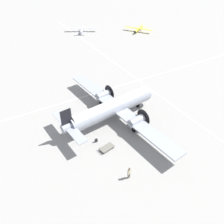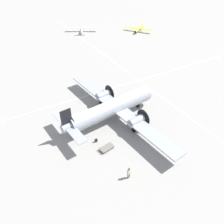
# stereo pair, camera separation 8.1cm
# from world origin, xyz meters

# --- Properties ---
(ground_plane) EXTENTS (300.00, 300.00, 0.00)m
(ground_plane) POSITION_xyz_m (0.00, 0.00, 0.00)
(ground_plane) COLOR gray
(apron_line_eastwest) EXTENTS (120.00, 0.16, 0.01)m
(apron_line_eastwest) POSITION_xyz_m (0.00, -8.72, 0.00)
(apron_line_eastwest) COLOR silver
(apron_line_eastwest) RESTS_ON ground_plane
(apron_line_northsouth) EXTENTS (0.16, 120.00, 0.01)m
(apron_line_northsouth) POSITION_xyz_m (-11.60, 0.00, 0.00)
(apron_line_northsouth) COLOR silver
(apron_line_northsouth) RESTS_ON ground_plane
(airliner_main) EXTENTS (17.35, 26.47, 5.46)m
(airliner_main) POSITION_xyz_m (-0.38, -0.04, 2.41)
(airliner_main) COLOR #9399A3
(airliner_main) RESTS_ON ground_plane
(crew_foreground) EXTENTS (0.59, 0.34, 1.75)m
(crew_foreground) POSITION_xyz_m (3.94, 11.08, 1.10)
(crew_foreground) COLOR #473D2D
(crew_foreground) RESTS_ON ground_plane
(suitcase_near_door) EXTENTS (0.43, 0.15, 0.63)m
(suitcase_near_door) POSITION_xyz_m (4.67, 3.42, 0.30)
(suitcase_near_door) COLOR #232328
(suitcase_near_door) RESTS_ON ground_plane
(baggage_cart) EXTENTS (2.25, 1.49, 0.56)m
(baggage_cart) POSITION_xyz_m (3.99, 5.44, 0.28)
(baggage_cart) COLOR #6B665B
(baggage_cart) RESTS_ON ground_plane
(light_aircraft_distant) EXTENTS (9.54, 7.52, 2.00)m
(light_aircraft_distant) POSITION_xyz_m (-14.63, -45.81, 0.83)
(light_aircraft_distant) COLOR #B7BCC6
(light_aircraft_distant) RESTS_ON ground_plane
(light_aircraft_taxiing) EXTENTS (7.02, 8.57, 1.87)m
(light_aircraft_taxiing) POSITION_xyz_m (-31.16, -36.36, 0.80)
(light_aircraft_taxiing) COLOR yellow
(light_aircraft_taxiing) RESTS_ON ground_plane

